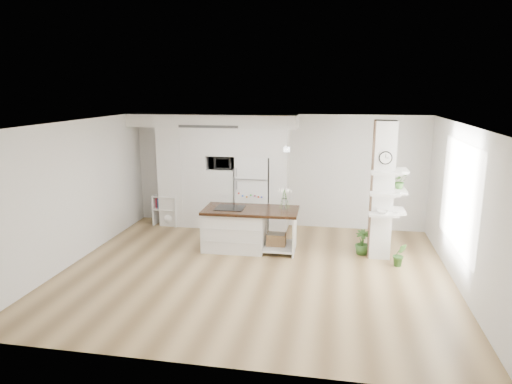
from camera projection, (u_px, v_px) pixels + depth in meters
floor at (255, 271)px, 8.40m from camera, size 7.00×6.00×0.01m
room at (255, 172)px, 7.99m from camera, size 7.04×6.04×2.72m
cabinet_wall at (215, 165)px, 10.88m from camera, size 4.00×0.71×2.70m
refrigerator at (254, 192)px, 10.87m from camera, size 0.78×0.69×1.75m
column at (387, 191)px, 8.77m from camera, size 0.69×0.90×2.70m
window at (459, 196)px, 7.75m from camera, size 0.00×2.40×2.40m
pendant_light at (354, 158)px, 7.78m from camera, size 0.12×0.12×0.10m
kitchen_island at (240, 228)px, 9.47m from camera, size 1.96×0.96×1.44m
bookshelf at (168, 212)px, 11.18m from camera, size 0.66×0.42×0.74m
floor_plant_a at (400, 255)px, 8.58m from camera, size 0.28×0.24×0.45m
floor_plant_b at (362, 242)px, 9.19m from camera, size 0.33×0.33×0.51m
microwave at (222, 163)px, 10.79m from camera, size 0.54×0.37×0.30m
shelf_plant at (400, 181)px, 8.85m from camera, size 0.27×0.23×0.30m
decor_bowl at (383, 212)px, 8.64m from camera, size 0.22×0.22×0.05m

